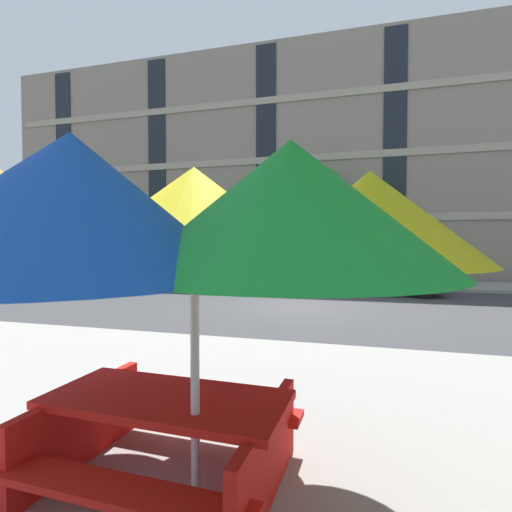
# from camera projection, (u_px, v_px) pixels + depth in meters

# --- Properties ---
(ground_plane) EXTENTS (120.00, 120.00, 0.00)m
(ground_plane) POSITION_uv_depth(u_px,v_px,m) (301.00, 307.00, 11.43)
(ground_plane) COLOR #38383A
(sidewalk_near_patio) EXTENTS (56.00, 9.00, 0.12)m
(sidewalk_near_patio) POSITION_uv_depth(u_px,v_px,m) (110.00, 500.00, 2.75)
(sidewalk_near_patio) COLOR gray
(sidewalk_near_patio) RESTS_ON ground
(sidewalk_far) EXTENTS (56.00, 3.60, 0.12)m
(sidewalk_far) POSITION_uv_depth(u_px,v_px,m) (323.00, 282.00, 17.98)
(sidewalk_far) COLOR gray
(sidewalk_far) RESTS_ON ground
(apartment_building) EXTENTS (39.57, 12.08, 12.80)m
(apartment_building) POSITION_uv_depth(u_px,v_px,m) (335.00, 176.00, 25.66)
(apartment_building) COLOR gray
(apartment_building) RESTS_ON ground
(pickup_green) EXTENTS (5.10, 2.12, 2.20)m
(pickup_green) POSITION_uv_depth(u_px,v_px,m) (101.00, 262.00, 17.56)
(pickup_green) COLOR #195933
(pickup_green) RESTS_ON ground
(sedan_white) EXTENTS (4.40, 1.98, 1.78)m
(sedan_white) POSITION_uv_depth(u_px,v_px,m) (237.00, 266.00, 15.82)
(sedan_white) COLOR silver
(sedan_white) RESTS_ON ground
(sedan_silver) EXTENTS (4.40, 1.98, 1.78)m
(sedan_silver) POSITION_uv_depth(u_px,v_px,m) (380.00, 269.00, 14.32)
(sedan_silver) COLOR #A8AAB2
(sedan_silver) RESTS_ON ground
(street_tree_left) EXTENTS (1.85, 1.85, 4.14)m
(street_tree_left) POSITION_uv_depth(u_px,v_px,m) (136.00, 222.00, 20.52)
(street_tree_left) COLOR #4C3823
(street_tree_left) RESTS_ON ground
(street_tree_middle) EXTENTS (3.01, 2.93, 5.56)m
(street_tree_middle) POSITION_uv_depth(u_px,v_px,m) (315.00, 198.00, 18.31)
(street_tree_middle) COLOR #4C3823
(street_tree_middle) RESTS_ON ground
(patio_umbrella) EXTENTS (3.53, 3.53, 2.41)m
(patio_umbrella) POSITION_uv_depth(u_px,v_px,m) (194.00, 220.00, 2.51)
(patio_umbrella) COLOR silver
(patio_umbrella) RESTS_ON ground
(picnic_table) EXTENTS (1.85, 1.58, 0.77)m
(picnic_table) POSITION_uv_depth(u_px,v_px,m) (167.00, 433.00, 2.86)
(picnic_table) COLOR red
(picnic_table) RESTS_ON ground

